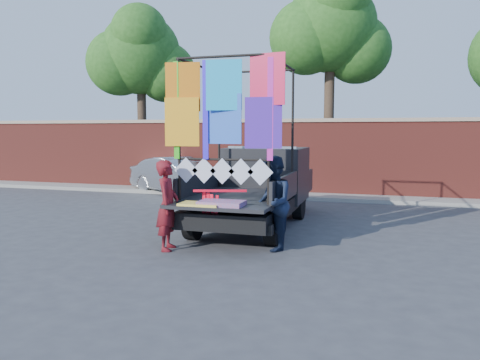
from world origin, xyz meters
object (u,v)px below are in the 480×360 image
(woman, at_px, (168,205))
(man, at_px, (273,203))
(pickup_truck, at_px, (261,185))
(sedan, at_px, (179,176))

(woman, bearing_deg, man, -85.68)
(pickup_truck, distance_m, sedan, 5.60)
(sedan, bearing_deg, pickup_truck, -109.83)
(pickup_truck, relative_size, woman, 3.38)
(sedan, height_order, woman, woman)
(sedan, xyz_separation_m, man, (4.86, -6.49, 0.23))
(sedan, relative_size, man, 2.25)
(man, bearing_deg, sedan, -161.02)
(pickup_truck, height_order, woman, pickup_truck)
(sedan, height_order, man, man)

